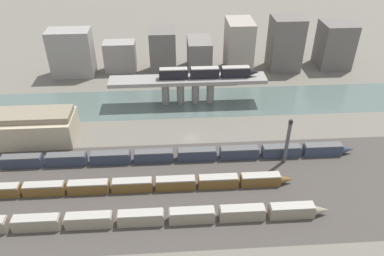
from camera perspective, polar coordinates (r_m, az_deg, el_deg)
The scene contains 17 objects.
ground_plane at distance 123.50m, azimuth -0.00°, elevation -1.58°, with size 400.00×400.00×0.00m, color #666056.
railbed_yard at distance 104.84m, azimuth 0.84°, elevation -9.14°, with size 280.00×42.00×0.01m, color #423D38.
river_water at distance 143.54m, azimuth -0.61°, elevation 3.88°, with size 320.00×22.52×0.01m, color #4C5B56.
bridge at distance 139.68m, azimuth -0.63°, elevation 6.78°, with size 58.02×7.96×10.44m.
train_on_bridge at distance 138.35m, azimuth 2.43°, elevation 8.43°, with size 36.90×2.81×4.00m.
train_yard_near at distance 96.02m, azimuth -10.78°, elevation -13.43°, with size 103.61×2.94×3.66m.
train_yard_mid at distance 105.09m, azimuth -11.56°, elevation -8.62°, with size 97.58×2.84×3.45m.
train_yard_far at distance 113.37m, azimuth -1.78°, elevation -4.12°, with size 106.82×2.98×3.70m.
warehouse_building at distance 131.33m, azimuth -23.76°, elevation 0.14°, with size 29.84×13.01×10.35m.
signal_tower at distance 112.85m, azimuth 14.31°, elevation -2.12°, with size 1.07×1.07×14.87m.
city_block_far_left at distance 169.64m, azimuth -17.88°, elevation 10.83°, with size 17.73×9.95×19.92m, color gray.
city_block_left at distance 169.90m, azimuth -10.88°, elevation 10.66°, with size 13.56×8.04×13.20m, color gray.
city_block_center at distance 164.38m, azimuth -4.46°, elevation 11.51°, with size 10.94×12.71×19.27m, color #605B56.
city_block_right at distance 168.52m, azimuth 1.10°, elevation 11.16°, with size 10.20×15.58×13.70m, color slate.
city_block_far_right at distance 166.10m, azimuth 7.13°, elevation 12.22°, with size 10.95×15.46×22.63m, color gray.
city_block_tall at distance 172.29m, azimuth 14.02°, elevation 12.38°, with size 13.51×12.16×23.19m, color #605B56.
city_block_low at distance 182.08m, azimuth 20.92°, elevation 11.76°, with size 13.95×13.69×19.86m, color #605B56.
Camera 1 is at (-6.44, -100.76, 71.13)m, focal length 35.00 mm.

